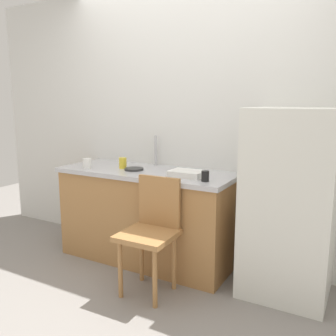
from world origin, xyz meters
name	(u,v)px	position (x,y,z in m)	size (l,w,h in m)	color
ground_plane	(132,298)	(0.00, 0.00, 0.00)	(8.00, 8.00, 0.00)	gray
back_wall	(190,123)	(0.00, 1.00, 1.27)	(4.80, 0.10, 2.54)	silver
cabinet_base	(147,217)	(-0.27, 0.65, 0.41)	(1.59, 0.60, 0.81)	#A87542
countertop	(147,172)	(-0.27, 0.65, 0.83)	(1.63, 0.64, 0.04)	#B7B7BC
faucet	(156,151)	(-0.32, 0.90, 1.00)	(0.02, 0.02, 0.29)	#B7B7BC
refrigerator	(289,204)	(0.99, 0.66, 0.71)	(0.64, 0.58, 1.42)	silver
chair	(151,229)	(0.07, 0.19, 0.50)	(0.41, 0.41, 0.89)	#A87542
dish_tray	(187,174)	(0.18, 0.57, 0.88)	(0.28, 0.20, 0.05)	white
hotplate	(134,169)	(-0.36, 0.59, 0.86)	(0.17, 0.17, 0.02)	#2D2D2D
cup_yellow	(123,163)	(-0.51, 0.62, 0.90)	(0.07, 0.07, 0.10)	yellow
cup_white	(87,163)	(-0.81, 0.47, 0.90)	(0.08, 0.08, 0.09)	white
cup_black	(205,176)	(0.38, 0.48, 0.89)	(0.06, 0.06, 0.08)	black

